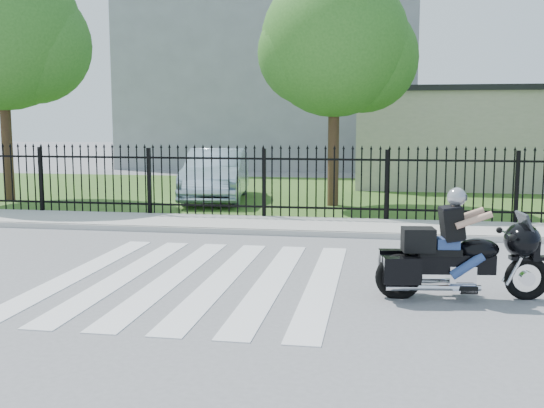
# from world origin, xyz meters

# --- Properties ---
(ground) EXTENTS (120.00, 120.00, 0.00)m
(ground) POSITION_xyz_m (0.00, 0.00, 0.00)
(ground) COLOR slate
(ground) RESTS_ON ground
(crosswalk) EXTENTS (5.00, 5.50, 0.01)m
(crosswalk) POSITION_xyz_m (0.00, 0.00, 0.01)
(crosswalk) COLOR silver
(crosswalk) RESTS_ON ground
(sidewalk) EXTENTS (40.00, 2.00, 0.12)m
(sidewalk) POSITION_xyz_m (0.00, 5.00, 0.06)
(sidewalk) COLOR #ADAAA3
(sidewalk) RESTS_ON ground
(curb) EXTENTS (40.00, 0.12, 0.12)m
(curb) POSITION_xyz_m (0.00, 4.00, 0.06)
(curb) COLOR #ADAAA3
(curb) RESTS_ON ground
(grass_strip) EXTENTS (40.00, 12.00, 0.02)m
(grass_strip) POSITION_xyz_m (0.00, 12.00, 0.01)
(grass_strip) COLOR #335B1F
(grass_strip) RESTS_ON ground
(iron_fence) EXTENTS (26.00, 0.04, 1.80)m
(iron_fence) POSITION_xyz_m (0.00, 6.00, 0.90)
(iron_fence) COLOR black
(iron_fence) RESTS_ON ground
(tree_left) EXTENTS (4.80, 4.80, 7.58)m
(tree_left) POSITION_xyz_m (-8.50, 8.50, 5.17)
(tree_left) COLOR #382316
(tree_left) RESTS_ON ground
(tree_mid) EXTENTS (4.20, 4.20, 6.78)m
(tree_mid) POSITION_xyz_m (1.50, 9.00, 4.67)
(tree_mid) COLOR #382316
(tree_mid) RESTS_ON ground
(building_low) EXTENTS (10.00, 6.00, 3.50)m
(building_low) POSITION_xyz_m (7.00, 16.00, 1.75)
(building_low) COLOR beige
(building_low) RESTS_ON ground
(building_low_roof) EXTENTS (10.20, 6.20, 0.20)m
(building_low_roof) POSITION_xyz_m (7.00, 16.00, 3.60)
(building_low_roof) COLOR black
(building_low_roof) RESTS_ON building_low
(building_tall) EXTENTS (15.00, 10.00, 12.00)m
(building_tall) POSITION_xyz_m (-3.00, 26.00, 6.00)
(building_tall) COLOR gray
(building_tall) RESTS_ON ground
(motorcycle_rider) EXTENTS (2.43, 0.95, 1.61)m
(motorcycle_rider) POSITION_xyz_m (3.93, -0.47, 0.66)
(motorcycle_rider) COLOR black
(motorcycle_rider) RESTS_ON ground
(parked_car) EXTENTS (2.33, 5.04, 1.60)m
(parked_car) POSITION_xyz_m (-2.18, 9.66, 0.82)
(parked_car) COLOR #AEC7DB
(parked_car) RESTS_ON grass_strip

